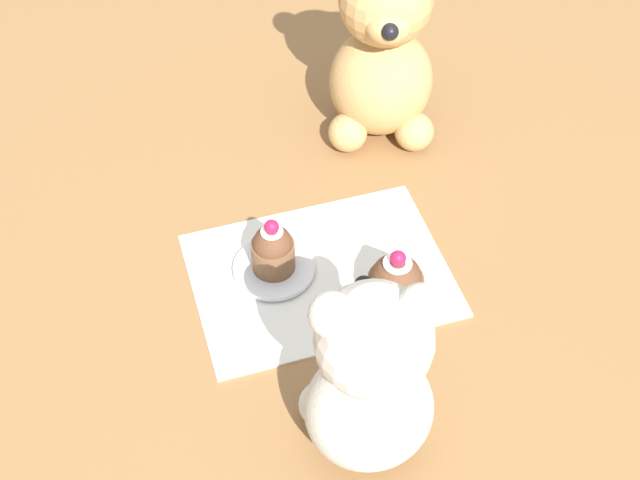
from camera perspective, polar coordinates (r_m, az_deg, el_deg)
name	(u,v)px	position (r m, az deg, el deg)	size (l,w,h in m)	color
ground_plane	(320,276)	(0.93, 0.00, -2.30)	(4.00, 4.00, 0.00)	olive
knitted_placemat	(320,274)	(0.93, 0.00, -2.18)	(0.26, 0.19, 0.01)	silver
teddy_bear_cream	(370,381)	(0.74, 3.23, -9.00)	(0.13, 0.12, 0.22)	beige
teddy_bear_tan	(383,53)	(1.03, 4.05, 11.86)	(0.15, 0.14, 0.24)	tan
cupcake_near_cream_bear	(396,283)	(0.89, 4.86, -2.74)	(0.06, 0.06, 0.07)	brown
saucer_plate	(274,268)	(0.93, -2.96, -1.79)	(0.09, 0.09, 0.01)	silver
cupcake_near_tan_bear	(273,249)	(0.91, -3.03, -0.60)	(0.04, 0.04, 0.07)	brown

